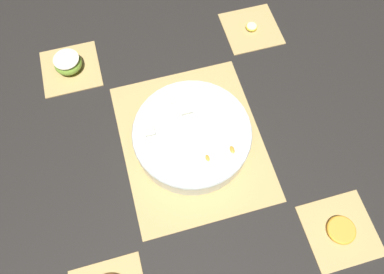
# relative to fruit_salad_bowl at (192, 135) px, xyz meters

# --- Properties ---
(ground_plane) EXTENTS (6.00, 6.00, 0.00)m
(ground_plane) POSITION_rel_fruit_salad_bowl_xyz_m (-0.00, -0.00, -0.04)
(ground_plane) COLOR black
(bamboo_mat_center) EXTENTS (0.44, 0.36, 0.01)m
(bamboo_mat_center) POSITION_rel_fruit_salad_bowl_xyz_m (-0.00, -0.00, -0.04)
(bamboo_mat_center) COLOR tan
(bamboo_mat_center) RESTS_ON ground_plane
(coaster_mat_near_left) EXTENTS (0.16, 0.16, 0.01)m
(coaster_mat_near_left) POSITION_rel_fruit_salad_bowl_xyz_m (-0.32, -0.28, -0.04)
(coaster_mat_near_left) COLOR tan
(coaster_mat_near_left) RESTS_ON ground_plane
(coaster_mat_near_right) EXTENTS (0.16, 0.16, 0.01)m
(coaster_mat_near_right) POSITION_rel_fruit_salad_bowl_xyz_m (0.32, -0.28, -0.04)
(coaster_mat_near_right) COLOR tan
(coaster_mat_near_right) RESTS_ON ground_plane
(coaster_mat_far_right) EXTENTS (0.16, 0.16, 0.01)m
(coaster_mat_far_right) POSITION_rel_fruit_salad_bowl_xyz_m (0.32, 0.28, -0.04)
(coaster_mat_far_right) COLOR tan
(coaster_mat_far_right) RESTS_ON ground_plane
(fruit_salad_bowl) EXTENTS (0.30, 0.30, 0.07)m
(fruit_salad_bowl) POSITION_rel_fruit_salad_bowl_xyz_m (0.00, 0.00, 0.00)
(fruit_salad_bowl) COLOR silver
(fruit_salad_bowl) RESTS_ON bamboo_mat_center
(apple_half) EXTENTS (0.08, 0.08, 0.04)m
(apple_half) POSITION_rel_fruit_salad_bowl_xyz_m (0.32, 0.28, -0.01)
(apple_half) COLOR #7FAD38
(apple_half) RESTS_ON coaster_mat_far_right
(orange_slice_whole) EXTENTS (0.07, 0.07, 0.01)m
(orange_slice_whole) POSITION_rel_fruit_salad_bowl_xyz_m (-0.32, -0.28, -0.03)
(orange_slice_whole) COLOR #F9A338
(orange_slice_whole) RESTS_ON coaster_mat_near_left
(banana_coin_single) EXTENTS (0.04, 0.04, 0.01)m
(banana_coin_single) POSITION_rel_fruit_salad_bowl_xyz_m (0.32, -0.28, -0.03)
(banana_coin_single) COLOR beige
(banana_coin_single) RESTS_ON coaster_mat_near_right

